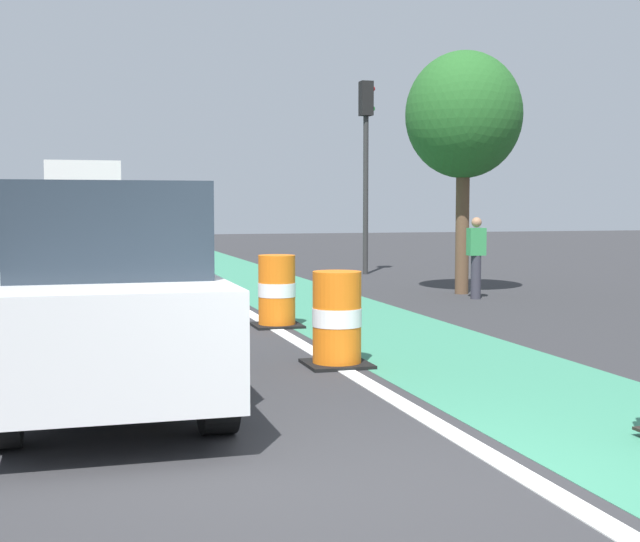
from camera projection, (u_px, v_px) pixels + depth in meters
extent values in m
plane|color=#2D2D30|center=(394.00, 483.00, 5.86)|extent=(100.00, 100.00, 0.00)
cube|color=#387F60|center=(294.00, 295.00, 18.02)|extent=(2.50, 80.00, 0.01)
cube|color=silver|center=(222.00, 297.00, 17.60)|extent=(0.20, 80.00, 0.01)
cube|color=silver|center=(105.00, 318.00, 8.22)|extent=(1.86, 4.61, 0.90)
cube|color=#232D38|center=(103.00, 227.00, 8.15)|extent=(1.63, 2.86, 0.80)
cylinder|color=black|center=(22.00, 346.00, 9.40)|extent=(0.28, 0.68, 0.68)
cylinder|color=black|center=(176.00, 340.00, 9.84)|extent=(0.28, 0.68, 0.68)
cylinder|color=black|center=(2.00, 404.00, 6.66)|extent=(0.28, 0.68, 0.68)
cylinder|color=black|center=(217.00, 392.00, 7.11)|extent=(0.28, 0.68, 0.68)
cylinder|color=orange|center=(337.00, 344.00, 10.11)|extent=(0.56, 0.56, 0.42)
cylinder|color=white|center=(337.00, 317.00, 10.09)|extent=(0.57, 0.57, 0.21)
cylinder|color=orange|center=(337.00, 290.00, 10.06)|extent=(0.56, 0.56, 0.42)
cube|color=black|center=(337.00, 364.00, 10.13)|extent=(0.73, 0.73, 0.04)
cylinder|color=orange|center=(277.00, 310.00, 13.37)|extent=(0.56, 0.56, 0.42)
cylinder|color=white|center=(277.00, 290.00, 13.34)|extent=(0.57, 0.57, 0.21)
cylinder|color=orange|center=(277.00, 269.00, 13.32)|extent=(0.56, 0.56, 0.42)
cube|color=black|center=(277.00, 325.00, 13.38)|extent=(0.73, 0.73, 0.04)
cube|color=silver|center=(82.00, 201.00, 29.85)|extent=(2.33, 5.61, 2.50)
cube|color=#B21E19|center=(82.00, 213.00, 33.58)|extent=(2.21, 1.91, 2.10)
cylinder|color=black|center=(54.00, 241.00, 33.19)|extent=(0.31, 0.96, 0.96)
cylinder|color=black|center=(110.00, 241.00, 33.75)|extent=(0.31, 0.96, 0.96)
cylinder|color=black|center=(51.00, 247.00, 28.34)|extent=(0.31, 0.96, 0.96)
cylinder|color=black|center=(116.00, 247.00, 28.90)|extent=(0.31, 0.96, 0.96)
cylinder|color=#2D2D2D|center=(366.00, 195.00, 23.37)|extent=(0.14, 0.14, 4.20)
cube|color=black|center=(366.00, 99.00, 23.17)|extent=(0.32, 0.32, 0.90)
sphere|color=red|center=(372.00, 89.00, 23.20)|extent=(0.16, 0.16, 0.16)
sphere|color=green|center=(372.00, 109.00, 23.24)|extent=(0.16, 0.16, 0.16)
cylinder|color=#33333D|center=(476.00, 277.00, 17.29)|extent=(0.20, 0.20, 0.86)
cube|color=#338C4C|center=(476.00, 242.00, 17.23)|extent=(0.34, 0.20, 0.54)
sphere|color=#9E7051|center=(477.00, 222.00, 17.21)|extent=(0.20, 0.20, 0.20)
cylinder|color=brown|center=(462.00, 231.00, 18.24)|extent=(0.28, 0.28, 2.60)
ellipsoid|color=#235B23|center=(464.00, 115.00, 18.06)|extent=(2.40, 2.40, 2.60)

